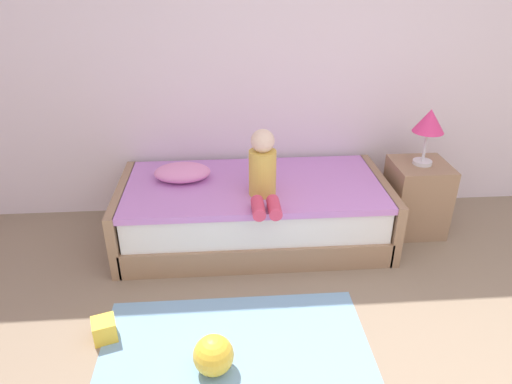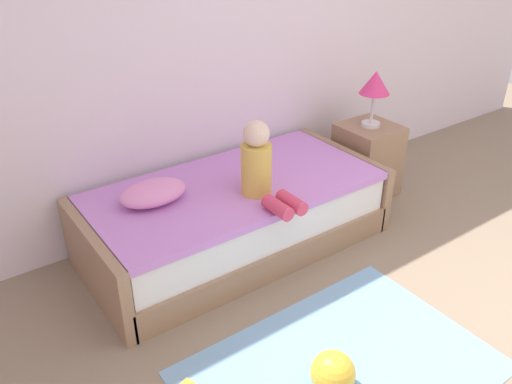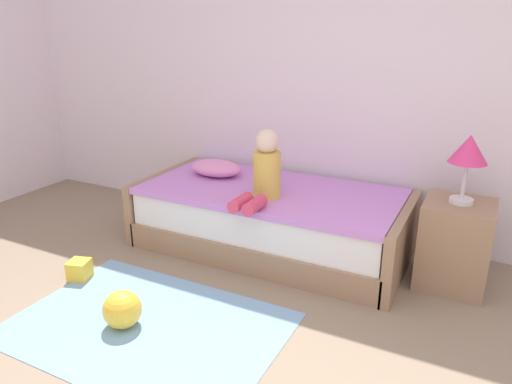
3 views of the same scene
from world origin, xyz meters
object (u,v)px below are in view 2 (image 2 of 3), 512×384
object	(u,v)px
pillow	(153,193)
toy_ball	(333,373)
bed	(235,216)
table_lamp	(375,85)
nightstand	(367,159)
child_figure	(261,167)

from	to	relation	value
pillow	toy_ball	xyz separation A→B (m)	(0.23, -1.46, -0.45)
bed	toy_ball	world-z (taller)	bed
bed	table_lamp	distance (m)	1.52
pillow	toy_ball	distance (m)	1.54
bed	nightstand	bearing A→B (deg)	1.86
nightstand	child_figure	distance (m)	1.39
nightstand	pillow	size ratio (longest dim) A/B	1.36
bed	nightstand	size ratio (longest dim) A/B	3.52
nightstand	child_figure	bearing A→B (deg)	-168.15
nightstand	table_lamp	world-z (taller)	table_lamp
bed	child_figure	bearing A→B (deg)	-77.02
pillow	toy_ball	bearing A→B (deg)	-80.85
table_lamp	child_figure	xyz separation A→B (m)	(-1.30, -0.27, -0.23)
table_lamp	nightstand	bearing A→B (deg)	180.00
toy_ball	nightstand	bearing A→B (deg)	40.03
nightstand	toy_ball	size ratio (longest dim) A/B	2.63
nightstand	child_figure	xyz separation A→B (m)	(-1.30, -0.27, 0.40)
nightstand	pillow	xyz separation A→B (m)	(-1.90, 0.06, 0.26)
pillow	toy_ball	size ratio (longest dim) A/B	1.93
child_figure	pillow	size ratio (longest dim) A/B	1.16
nightstand	table_lamp	distance (m)	0.64
nightstand	bed	bearing A→B (deg)	-178.14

